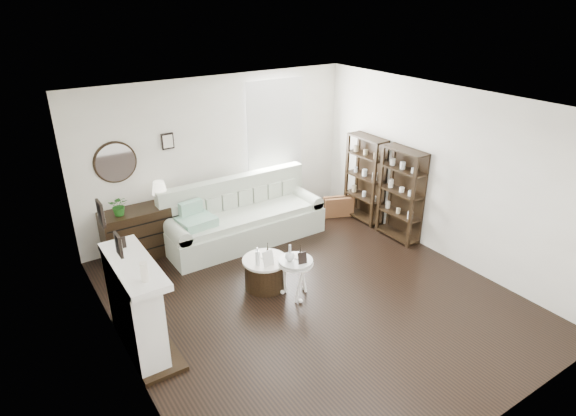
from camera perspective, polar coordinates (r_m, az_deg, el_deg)
room at (r=8.66m, az=-3.70°, el=8.58°), size 5.50×5.50×5.50m
fireplace at (r=6.01m, az=-17.52°, el=-11.37°), size 0.50×1.40×1.84m
shelf_unit_far at (r=8.93m, az=9.13°, el=3.43°), size 0.30×0.80×1.60m
shelf_unit_near at (r=8.34m, az=13.24°, el=1.55°), size 0.30×0.80×1.60m
sofa at (r=8.29m, az=-5.40°, el=-1.46°), size 2.71×0.94×1.05m
quilt at (r=7.73m, az=-10.78°, el=-1.61°), size 0.60×0.51×0.14m
suitcase at (r=9.22m, az=5.99°, el=0.18°), size 0.59×0.38×0.38m
dresser at (r=8.07m, az=-16.87°, el=-2.78°), size 1.22×0.52×0.81m
table_lamp at (r=7.91m, az=-14.95°, el=1.72°), size 0.30×0.30×0.39m
potted_plant at (r=7.72m, az=-19.39°, el=0.28°), size 0.36×0.34×0.32m
drum_table at (r=7.01m, az=-2.70°, el=-7.65°), size 0.65×0.65×0.45m
pedestal_table at (r=6.64m, az=0.93°, el=-6.53°), size 0.48×0.48×0.58m
eiffel_drum at (r=6.91m, az=-2.43°, el=-5.02°), size 0.12×0.12×0.20m
bottle_drum at (r=6.70m, az=-3.64°, el=-5.72°), size 0.06×0.06×0.27m
card_frame_drum at (r=6.69m, az=-2.37°, el=-5.96°), size 0.17×0.08×0.22m
eiffel_ped at (r=6.64m, az=1.46°, el=-5.17°), size 0.11×0.11×0.17m
flask_ped at (r=6.53m, az=0.22°, el=-5.34°), size 0.13×0.13×0.25m
card_frame_ped at (r=6.49m, az=1.72°, el=-5.94°), size 0.13×0.07×0.16m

